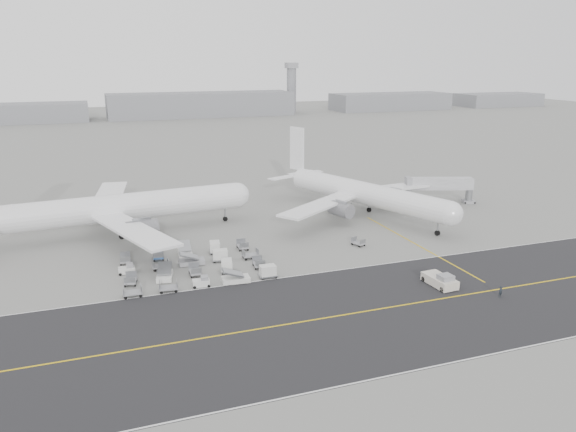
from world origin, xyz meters
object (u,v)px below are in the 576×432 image
object	(u,v)px
pushback_tug	(440,280)
ground_crew_a	(501,292)
control_tower	(291,87)
jet_bridge	(440,185)
airliner_a	(118,208)
airliner_b	(362,193)

from	to	relation	value
pushback_tug	ground_crew_a	distance (m)	8.96
control_tower	jet_bridge	size ratio (longest dim) A/B	1.82
airliner_a	airliner_b	xyz separation A→B (m)	(52.56, -3.24, -0.44)
airliner_b	pushback_tug	bearing A→B (deg)	-120.67
control_tower	airliner_a	bearing A→B (deg)	-117.69
pushback_tug	jet_bridge	xyz separation A→B (m)	(30.16, 44.42, 3.60)
airliner_b	jet_bridge	distance (m)	23.09
airliner_b	jet_bridge	world-z (taller)	airliner_b
airliner_a	airliner_b	distance (m)	52.66
airliner_a	airliner_b	bearing A→B (deg)	-98.91
control_tower	ground_crew_a	bearing A→B (deg)	-104.08
airliner_a	airliner_b	size ratio (longest dim) A/B	1.14
control_tower	pushback_tug	distance (m)	289.71
control_tower	ground_crew_a	size ratio (longest dim) A/B	17.59
airliner_b	pushback_tug	world-z (taller)	airliner_b
jet_bridge	airliner_a	bearing A→B (deg)	-161.06
airliner_a	jet_bridge	distance (m)	75.45
airliner_a	jet_bridge	world-z (taller)	airliner_a
pushback_tug	ground_crew_a	world-z (taller)	pushback_tug
control_tower	pushback_tug	world-z (taller)	control_tower
airliner_b	ground_crew_a	xyz separation A→B (m)	(-1.33, -48.10, -4.25)
control_tower	airliner_a	xyz separation A→B (m)	(-122.83, -234.09, -10.68)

